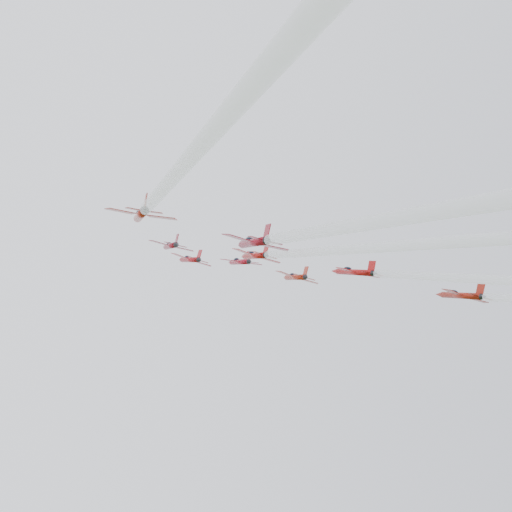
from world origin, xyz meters
name	(u,v)px	position (x,y,z in m)	size (l,w,h in m)	color
jet_lead	(190,259)	(-3.58, 29.50, 161.05)	(9.61, 12.36, 7.63)	#AD1017
jet_row2_left	(170,246)	(-13.07, 12.26, 151.30)	(8.78, 11.29, 6.97)	maroon
jet_row2_center	(240,262)	(0.59, 11.12, 150.65)	(8.60, 11.06, 6.83)	#AE1022
jet_row2_right	(295,277)	(14.32, 14.45, 152.54)	(9.51, 12.23, 7.55)	#AB2110
jet_center	(388,245)	(-2.56, -40.51, 121.40)	(8.89, 84.51, 48.47)	#B21210
jet_rear_farleft	(271,162)	(-25.83, -58.58, 111.18)	(10.00, 95.05, 54.52)	#9B1B0E
jet_rear_left	(472,214)	(-9.03, -60.63, 110.02)	(10.33, 98.19, 56.31)	maroon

